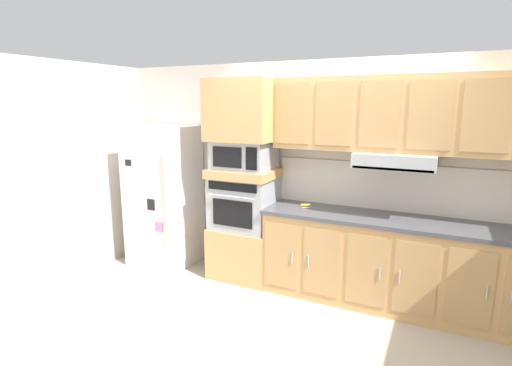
{
  "coord_description": "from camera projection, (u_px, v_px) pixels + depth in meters",
  "views": [
    {
      "loc": [
        1.12,
        -3.23,
        2.03
      ],
      "look_at": [
        -0.7,
        0.51,
        1.2
      ],
      "focal_mm": 27.8,
      "sensor_mm": 36.0,
      "label": 1
    }
  ],
  "objects": [
    {
      "name": "appliance_upper_cabinet",
      "position": [
        244.0,
        110.0,
        4.41
      ],
      "size": [
        0.74,
        0.62,
        0.68
      ],
      "primitive_type": "cube",
      "color": "tan",
      "rests_on": "microwave"
    },
    {
      "name": "back_kitchen_wall",
      "position": [
        335.0,
        174.0,
        4.46
      ],
      "size": [
        6.2,
        0.12,
        2.5
      ],
      "primitive_type": "cube",
      "color": "beige",
      "rests_on": "ground"
    },
    {
      "name": "built_in_oven",
      "position": [
        244.0,
        202.0,
        4.62
      ],
      "size": [
        0.7,
        0.62,
        0.6
      ],
      "color": "#A8AAAF",
      "rests_on": "oven_base_cabinet"
    },
    {
      "name": "refrigerator",
      "position": [
        164.0,
        196.0,
        5.04
      ],
      "size": [
        0.76,
        0.73,
        1.76
      ],
      "color": "white",
      "rests_on": "ground"
    },
    {
      "name": "backsplash_panel",
      "position": [
        425.0,
        190.0,
        4.0
      ],
      "size": [
        3.13,
        0.02,
        0.5
      ],
      "primitive_type": "cube",
      "color": "silver",
      "rests_on": "countertop_slab"
    },
    {
      "name": "side_panel_left",
      "position": [
        77.0,
        171.0,
        4.68
      ],
      "size": [
        0.12,
        7.1,
        2.5
      ],
      "primitive_type": "cube",
      "color": "beige",
      "rests_on": "ground"
    },
    {
      "name": "microwave",
      "position": [
        244.0,
        155.0,
        4.51
      ],
      "size": [
        0.64,
        0.54,
        0.32
      ],
      "color": "#A8AAAF",
      "rests_on": "appliance_mid_shelf"
    },
    {
      "name": "ground_plane",
      "position": [
        299.0,
        324.0,
        3.72
      ],
      "size": [
        9.6,
        9.6,
        0.0
      ],
      "primitive_type": "plane",
      "color": "#B2A899"
    },
    {
      "name": "lower_cabinet_run",
      "position": [
        417.0,
        269.0,
        3.89
      ],
      "size": [
        3.09,
        0.63,
        0.88
      ],
      "color": "tan",
      "rests_on": "ground"
    },
    {
      "name": "oven_base_cabinet",
      "position": [
        245.0,
        251.0,
        4.74
      ],
      "size": [
        0.74,
        0.62,
        0.6
      ],
      "primitive_type": "cube",
      "color": "tan",
      "rests_on": "ground"
    },
    {
      "name": "countertop_slab",
      "position": [
        421.0,
        224.0,
        3.8
      ],
      "size": [
        3.13,
        0.64,
        0.04
      ],
      "primitive_type": "cube",
      "color": "#4C4C51",
      "rests_on": "lower_cabinet_run"
    },
    {
      "name": "upper_cabinet_with_hood",
      "position": [
        429.0,
        117.0,
        3.72
      ],
      "size": [
        3.09,
        0.48,
        0.88
      ],
      "color": "tan",
      "rests_on": "backsplash_panel"
    },
    {
      "name": "appliance_mid_shelf",
      "position": [
        244.0,
        173.0,
        4.55
      ],
      "size": [
        0.74,
        0.62,
        0.1
      ],
      "primitive_type": "cube",
      "color": "tan",
      "rests_on": "built_in_oven"
    },
    {
      "name": "screwdriver",
      "position": [
        306.0,
        205.0,
        4.35
      ],
      "size": [
        0.16,
        0.17,
        0.03
      ],
      "color": "yellow",
      "rests_on": "countertop_slab"
    }
  ]
}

